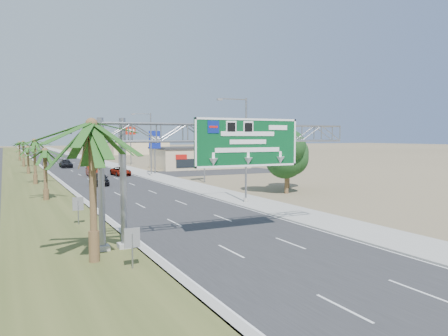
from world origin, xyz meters
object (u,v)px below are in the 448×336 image
(sign_gantry, at_px, (222,142))
(signal_mast, at_px, (109,144))
(car_mid_lane, at_px, (93,171))
(car_far, at_px, (66,164))
(pole_sign_blue, at_px, (155,141))
(store_building, at_px, (200,158))
(car_right_lane, at_px, (121,171))
(pole_sign_red_far, at_px, (131,134))
(car_left_lane, at_px, (100,179))
(pole_sign_red_near, at_px, (204,137))
(palm_near, at_px, (92,125))

(sign_gantry, distance_m, signal_mast, 62.37)
(signal_mast, distance_m, car_mid_lane, 15.81)
(car_far, bearing_deg, pole_sign_blue, -61.71)
(store_building, distance_m, car_right_lane, 20.68)
(car_far, distance_m, pole_sign_red_far, 15.91)
(pole_sign_red_far, bearing_deg, car_left_lane, -110.29)
(car_left_lane, height_order, pole_sign_red_near, pole_sign_red_near)
(car_far, height_order, pole_sign_red_far, pole_sign_red_far)
(car_far, bearing_deg, sign_gantry, -89.17)
(car_left_lane, height_order, car_right_lane, car_left_lane)
(palm_near, distance_m, pole_sign_red_far, 77.82)
(car_left_lane, bearing_deg, pole_sign_blue, 53.56)
(pole_sign_red_near, height_order, pole_sign_red_far, pole_sign_red_far)
(sign_gantry, height_order, car_mid_lane, sign_gantry)
(car_left_lane, distance_m, pole_sign_red_far, 41.93)
(palm_near, height_order, car_far, palm_near)
(car_mid_lane, relative_size, car_right_lane, 0.97)
(car_far, bearing_deg, signal_mast, -46.35)
(signal_mast, distance_m, car_left_lane, 29.29)
(palm_near, bearing_deg, car_left_lane, 78.65)
(palm_near, relative_size, car_mid_lane, 1.71)
(store_building, bearing_deg, signal_mast, 160.46)
(store_building, height_order, car_left_lane, store_building)
(store_building, bearing_deg, car_mid_lane, -159.82)
(car_left_lane, height_order, car_far, car_left_lane)
(palm_near, bearing_deg, sign_gantry, 13.32)
(sign_gantry, height_order, store_building, sign_gantry)
(sign_gantry, bearing_deg, palm_near, -166.68)
(sign_gantry, relative_size, store_building, 0.93)
(signal_mast, height_order, car_right_lane, signal_mast)
(pole_sign_blue, bearing_deg, car_right_lane, -170.43)
(car_left_lane, bearing_deg, pole_sign_red_far, 74.42)
(sign_gantry, xyz_separation_m, car_far, (-0.85, 69.51, -5.26))
(pole_sign_red_near, xyz_separation_m, pole_sign_blue, (-1.80, 16.53, -0.70))
(sign_gantry, xyz_separation_m, store_building, (23.06, 56.07, -4.06))
(car_left_lane, bearing_deg, car_right_lane, 70.14)
(store_building, xyz_separation_m, car_mid_lane, (-22.43, -8.24, -1.19))
(pole_sign_red_far, bearing_deg, palm_near, -106.10)
(car_right_lane, distance_m, car_far, 23.72)
(store_building, distance_m, car_left_lane, 32.68)
(palm_near, height_order, pole_sign_red_near, palm_near)
(signal_mast, relative_size, car_right_lane, 2.05)
(car_right_lane, distance_m, pole_sign_blue, 7.87)
(store_building, height_order, car_right_lane, store_building)
(signal_mast, relative_size, pole_sign_red_far, 1.17)
(sign_gantry, distance_m, car_right_lane, 47.02)
(sign_gantry, distance_m, pole_sign_red_far, 74.07)
(car_mid_lane, distance_m, car_far, 21.73)
(car_left_lane, bearing_deg, pole_sign_red_near, -7.50)
(signal_mast, height_order, pole_sign_red_far, pole_sign_red_far)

